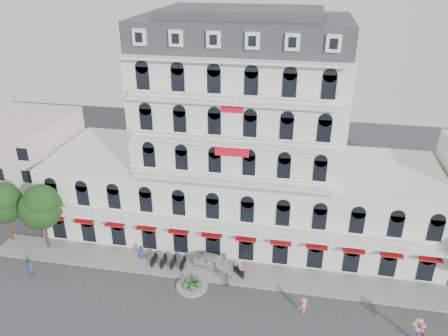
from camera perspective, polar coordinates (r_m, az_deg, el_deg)
sidewalk at (r=47.90m, az=0.30°, el=-13.34°), size 53.00×4.00×0.16m
main_building at (r=50.31m, az=2.17°, el=1.94°), size 45.00×15.00×25.80m
flank_building_west at (r=64.75m, az=-24.85°, el=1.26°), size 14.00×10.00×12.00m
traffic_island at (r=46.07m, az=-4.21°, el=-15.01°), size 3.20×3.20×1.60m
parked_scooter_row at (r=49.08m, az=-7.24°, el=-12.58°), size 4.40×1.80×1.10m
tree_west_outer at (r=55.61m, az=-26.87°, el=-3.91°), size 4.50×4.48×7.76m
tree_west_inner at (r=52.33m, az=-22.85°, el=-4.50°), size 4.76×4.76×8.25m
parked_car at (r=48.07m, az=-1.32°, el=-12.12°), size 4.84×2.75×1.55m
rider_center at (r=46.78m, az=1.96°, el=-12.87°), size 1.27×1.34×2.10m
pedestrian_left at (r=50.07m, az=-10.73°, el=-10.80°), size 0.97×0.87×1.66m
pedestrian_mid at (r=45.66m, az=0.41°, el=-14.28°), size 1.09×0.48×1.84m
pedestrian_right at (r=43.58m, az=10.33°, el=-17.27°), size 1.24×1.23×1.72m
pedestrian_far at (r=51.08m, az=-23.87°, el=-11.96°), size 0.78×0.71×1.79m
balloon_vendor at (r=43.36m, az=24.27°, el=-19.04°), size 1.38×1.27×2.45m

